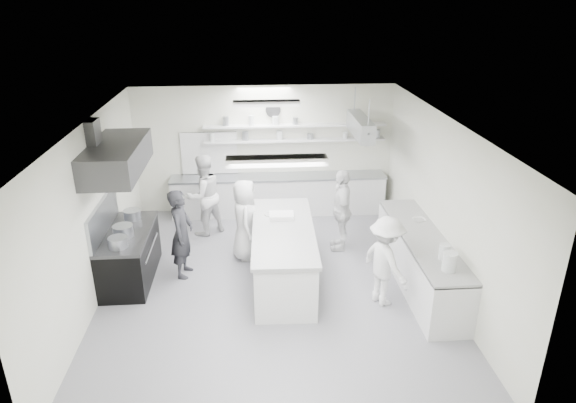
{
  "coord_description": "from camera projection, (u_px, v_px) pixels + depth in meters",
  "views": [
    {
      "loc": [
        -0.32,
        -7.97,
        4.94
      ],
      "look_at": [
        0.33,
        0.6,
        1.37
      ],
      "focal_mm": 31.59,
      "sensor_mm": 36.0,
      "label": 1
    }
  ],
  "objects": [
    {
      "name": "cook_back",
      "position": [
        203.0,
        195.0,
        10.87
      ],
      "size": [
        1.1,
        1.06,
        1.79
      ],
      "primitive_type": "imported",
      "rotation": [
        0.0,
        0.0,
        -2.51
      ],
      "color": "silver",
      "rests_on": "floor"
    },
    {
      "name": "bowl_island_a",
      "position": [
        276.0,
        219.0,
        9.39
      ],
      "size": [
        0.24,
        0.24,
        0.06
      ],
      "primitive_type": "imported",
      "rotation": [
        0.0,
        0.0,
        -0.02
      ],
      "color": "#9A9EA6",
      "rests_on": "prep_island"
    },
    {
      "name": "cook_island_left",
      "position": [
        245.0,
        220.0,
        9.89
      ],
      "size": [
        0.56,
        0.82,
        1.63
      ],
      "primitive_type": "imported",
      "rotation": [
        0.0,
        0.0,
        1.62
      ],
      "color": "silver",
      "rests_on": "floor"
    },
    {
      "name": "wall_back",
      "position": [
        265.0,
        150.0,
        11.91
      ],
      "size": [
        6.0,
        0.04,
        3.0
      ],
      "primitive_type": "cube",
      "color": "silver",
      "rests_on": "floor"
    },
    {
      "name": "shelf_upper",
      "position": [
        295.0,
        125.0,
        11.61
      ],
      "size": [
        4.2,
        0.26,
        0.04
      ],
      "primitive_type": "cube",
      "color": "silver",
      "rests_on": "wall_back"
    },
    {
      "name": "cook_island_right",
      "position": [
        342.0,
        210.0,
        10.24
      ],
      "size": [
        0.55,
        1.05,
        1.71
      ],
      "primitive_type": "imported",
      "rotation": [
        0.0,
        0.0,
        -1.7
      ],
      "color": "silver",
      "rests_on": "floor"
    },
    {
      "name": "cook_stove",
      "position": [
        182.0,
        233.0,
        9.25
      ],
      "size": [
        0.49,
        0.67,
        1.7
      ],
      "primitive_type": "imported",
      "rotation": [
        0.0,
        0.0,
        1.42
      ],
      "color": "#252529",
      "rests_on": "floor"
    },
    {
      "name": "floor",
      "position": [
        273.0,
        284.0,
        9.26
      ],
      "size": [
        6.0,
        7.0,
        0.02
      ],
      "primitive_type": "cube",
      "color": "gray",
      "rests_on": "ground"
    },
    {
      "name": "shelf_lower",
      "position": [
        295.0,
        140.0,
        11.74
      ],
      "size": [
        4.2,
        0.26,
        0.04
      ],
      "primitive_type": "cube",
      "color": "silver",
      "rests_on": "wall_back"
    },
    {
      "name": "wall_clock",
      "position": [
        273.0,
        110.0,
        11.52
      ],
      "size": [
        0.32,
        0.05,
        0.32
      ],
      "primitive_type": "cylinder",
      "rotation": [
        1.57,
        0.0,
        0.0
      ],
      "color": "silver",
      "rests_on": "wall_back"
    },
    {
      "name": "wall_left",
      "position": [
        93.0,
        214.0,
        8.48
      ],
      "size": [
        0.04,
        7.0,
        3.0
      ],
      "primitive_type": "cube",
      "color": "silver",
      "rests_on": "floor"
    },
    {
      "name": "prep_island",
      "position": [
        283.0,
        256.0,
        9.19
      ],
      "size": [
        1.1,
        2.75,
        1.0
      ],
      "primitive_type": "cube",
      "rotation": [
        0.0,
        0.0,
        -0.03
      ],
      "color": "silver",
      "rests_on": "floor"
    },
    {
      "name": "bowl_right",
      "position": [
        419.0,
        220.0,
        9.5
      ],
      "size": [
        0.28,
        0.28,
        0.06
      ],
      "primitive_type": "imported",
      "rotation": [
        0.0,
        0.0,
        0.18
      ],
      "color": "silver",
      "rests_on": "right_counter"
    },
    {
      "name": "ceiling",
      "position": [
        271.0,
        122.0,
        8.1
      ],
      "size": [
        6.0,
        7.0,
        0.02
      ],
      "primitive_type": "cube",
      "color": "white",
      "rests_on": "wall_back"
    },
    {
      "name": "light_fixture_front",
      "position": [
        277.0,
        161.0,
        6.47
      ],
      "size": [
        1.3,
        0.25,
        0.1
      ],
      "primitive_type": "cube",
      "color": "silver",
      "rests_on": "ceiling"
    },
    {
      "name": "pass_through_window",
      "position": [
        209.0,
        153.0,
        11.82
      ],
      "size": [
        1.3,
        0.04,
        1.0
      ],
      "primitive_type": "cube",
      "color": "black",
      "rests_on": "wall_back"
    },
    {
      "name": "pot_rack",
      "position": [
        360.0,
        126.0,
        10.73
      ],
      "size": [
        0.3,
        1.6,
        0.4
      ],
      "primitive_type": "cube",
      "color": "#9A9EA6",
      "rests_on": "ceiling"
    },
    {
      "name": "right_counter",
      "position": [
        420.0,
        261.0,
        9.08
      ],
      "size": [
        0.74,
        3.3,
        0.94
      ],
      "primitive_type": "cube",
      "color": "silver",
      "rests_on": "floor"
    },
    {
      "name": "exhaust_hood",
      "position": [
        116.0,
        157.0,
        8.55
      ],
      "size": [
        0.85,
        2.0,
        0.5
      ],
      "primitive_type": "cube",
      "color": "#38383A",
      "rests_on": "wall_left"
    },
    {
      "name": "back_counter",
      "position": [
        279.0,
        195.0,
        12.05
      ],
      "size": [
        5.0,
        0.6,
        0.92
      ],
      "primitive_type": "cube",
      "color": "silver",
      "rests_on": "floor"
    },
    {
      "name": "stove",
      "position": [
        130.0,
        256.0,
        9.27
      ],
      "size": [
        0.8,
        1.8,
        0.9
      ],
      "primitive_type": "cube",
      "color": "black",
      "rests_on": "floor"
    },
    {
      "name": "stove_pot",
      "position": [
        123.0,
        232.0,
        8.86
      ],
      "size": [
        0.35,
        0.35,
        0.26
      ],
      "primitive_type": "cylinder",
      "color": "#9A9EA6",
      "rests_on": "stove"
    },
    {
      "name": "light_fixture_rear",
      "position": [
        267.0,
        103.0,
        9.79
      ],
      "size": [
        1.3,
        0.25,
        0.1
      ],
      "primitive_type": "cube",
      "color": "silver",
      "rests_on": "ceiling"
    },
    {
      "name": "wall_front",
      "position": [
        287.0,
        336.0,
        5.46
      ],
      "size": [
        6.0,
        0.04,
        3.0
      ],
      "primitive_type": "cube",
      "color": "silver",
      "rests_on": "floor"
    },
    {
      "name": "wall_right",
      "position": [
        442.0,
        203.0,
        8.89
      ],
      "size": [
        0.04,
        7.0,
        3.0
      ],
      "primitive_type": "cube",
      "color": "silver",
      "rests_on": "floor"
    },
    {
      "name": "bowl_island_b",
      "position": [
        270.0,
        215.0,
        9.55
      ],
      "size": [
        0.24,
        0.24,
        0.07
      ],
      "primitive_type": "imported",
      "rotation": [
        0.0,
        0.0,
        0.16
      ],
      "color": "silver",
      "rests_on": "prep_island"
    },
    {
      "name": "cook_right",
      "position": [
        386.0,
        261.0,
        8.41
      ],
      "size": [
        0.96,
        1.18,
        1.59
      ],
      "primitive_type": "imported",
      "rotation": [
        0.0,
        0.0,
        2.0
      ],
      "color": "silver",
      "rests_on": "floor"
    }
  ]
}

